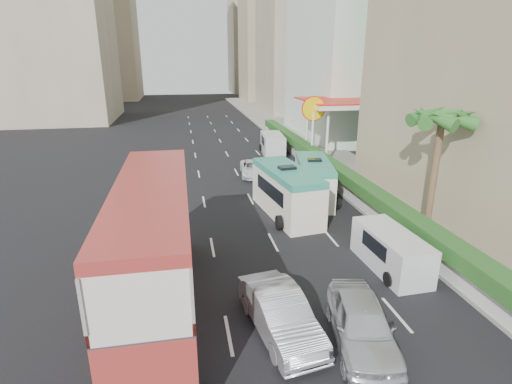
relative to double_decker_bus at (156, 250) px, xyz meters
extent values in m
plane|color=black|center=(6.00, 0.00, -2.53)|extent=(200.00, 200.00, 0.00)
cube|color=#AA312B|center=(0.00, 0.00, 0.00)|extent=(2.50, 11.00, 5.06)
imported|color=silver|center=(4.19, -2.17, -2.53)|extent=(2.40, 4.95, 1.57)
imported|color=silver|center=(6.74, -3.27, -2.53)|extent=(2.80, 5.00, 1.61)
imported|color=silver|center=(6.84, 17.71, -2.53)|extent=(2.44, 4.55, 1.22)
cube|color=silver|center=(7.29, 8.78, -1.07)|extent=(3.08, 6.84, 2.93)
cube|color=silver|center=(9.84, 11.18, -1.18)|extent=(3.18, 6.38, 2.71)
cube|color=silver|center=(10.27, 1.35, -1.65)|extent=(1.96, 4.49, 1.77)
cube|color=silver|center=(10.19, 25.23, -1.54)|extent=(2.45, 5.14, 1.99)
cube|color=#99968C|center=(15.00, 25.00, -2.44)|extent=(6.00, 120.00, 0.18)
cube|color=silver|center=(12.20, 14.00, -1.85)|extent=(0.30, 44.00, 1.00)
cube|color=#2D6626|center=(12.20, 14.00, -1.00)|extent=(1.10, 44.00, 0.70)
cylinder|color=brown|center=(13.80, 4.00, 0.85)|extent=(0.36, 0.36, 6.40)
cube|color=silver|center=(16.00, 23.00, 0.22)|extent=(6.50, 8.00, 5.50)
cube|color=#B1A48B|center=(23.00, 104.00, 17.47)|extent=(14.00, 14.00, 40.00)
camera|label=1|loc=(1.19, -13.66, 6.67)|focal=28.00mm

